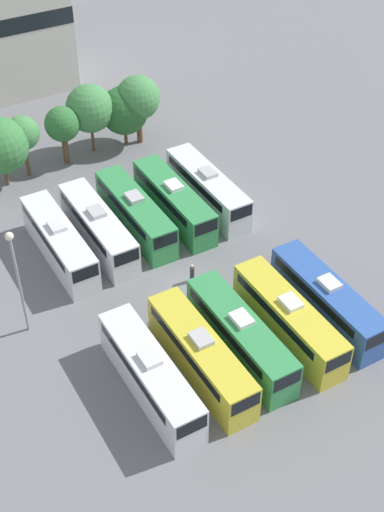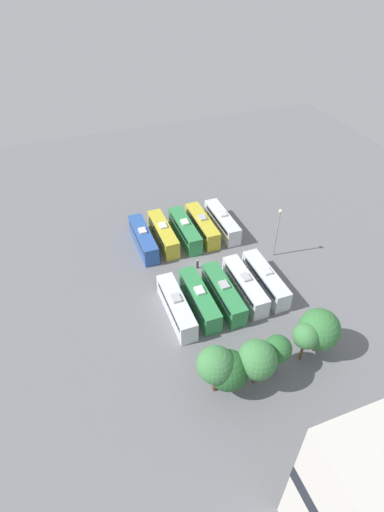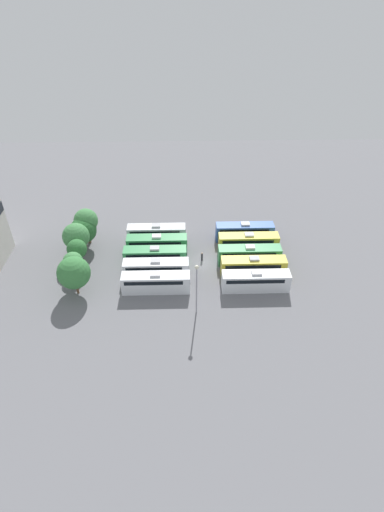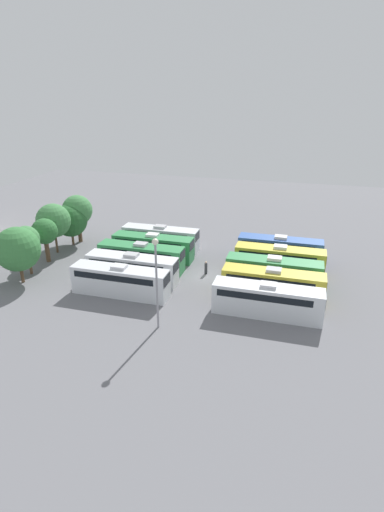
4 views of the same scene
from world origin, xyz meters
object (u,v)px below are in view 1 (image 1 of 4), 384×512
Objects in this scene: bus_0 at (150,374)px; bus_6 at (98,227)px; bus_5 at (59,241)px; tree_5 at (138,98)px; tree_2 at (62,125)px; bus_7 at (135,212)px; worker_person at (192,273)px; tree_3 at (90,109)px; tree_0 at (0,146)px; light_pole at (16,268)px; tree_4 at (124,110)px; bus_1 at (201,355)px; bus_2 at (240,335)px; bus_4 at (327,299)px; bus_3 at (288,318)px; bus_9 at (207,188)px; bus_8 at (174,201)px; tree_1 at (22,133)px.

bus_0 is 16.62m from bus_6.
tree_5 reaches higher than bus_5.
tree_2 is at bearing 65.82° from bus_5.
tree_5 reaches higher than bus_7.
bus_5 and bus_7 have the same top height.
tree_3 reaches higher than worker_person.
tree_5 reaches higher than tree_0.
bus_0 is 1.00× the size of bus_7.
light_pole is 1.48× the size of tree_4.
bus_5 is at bearing -176.41° from bus_7.
bus_6 is at bearing 119.19° from worker_person.
bus_1 and bus_7 have the same top height.
bus_2 is at bearing -94.06° from tree_3.
bus_4 is 21.81m from bus_5.
bus_3 and bus_7 have the same top height.
bus_6 is at bearing 124.04° from bus_4.
bus_9 is 1.53× the size of tree_5.
bus_2 and bus_6 have the same top height.
bus_3 and bus_6 have the same top height.
bus_8 is at bearing 1.53° from bus_5.
tree_2 is at bearing 99.36° from bus_3.
tree_1 is at bearing -177.13° from tree_4.
bus_3 is 30.05m from tree_5.
tree_4 is (4.66, 21.50, 2.96)m from worker_person.
bus_9 is at bearing 49.12° from bus_0.
bus_3 is 1.00× the size of bus_9.
bus_8 is at bearing 56.54° from bus_0.
tree_1 reaches higher than bus_7.
bus_9 is (14.36, 0.52, 0.00)m from bus_5.
tree_1 is (-12.54, 29.38, 2.77)m from bus_4.
tree_4 is at bearing -7.73° from tree_3.
bus_0 is 1.00× the size of bus_5.
bus_1 is 29.27m from tree_0.
bus_2 and bus_3 have the same top height.
bus_5 is 18.70m from tree_4.
bus_3 is 3.63m from bus_4.
tree_1 is (-1.71, 29.44, 2.77)m from bus_1.
bus_7 is 3.69m from bus_8.
tree_0 reaches higher than bus_1.
bus_4 and bus_6 have the same top height.
bus_5 is at bearing 89.83° from bus_0.
tree_1 is (-8.77, 12.85, 2.77)m from bus_8.
tree_0 is 14.35m from tree_5.
bus_5 is at bearing -136.53° from tree_5.
bus_9 is (10.63, 16.82, 0.00)m from bus_1.
tree_2 is (-4.92, 29.86, 2.40)m from bus_3.
bus_7 is 14.44m from tree_0.
tree_2 is at bearing 122.94° from bus_9.
tree_1 is 1.04× the size of tree_2.
worker_person is 22.34m from tree_3.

